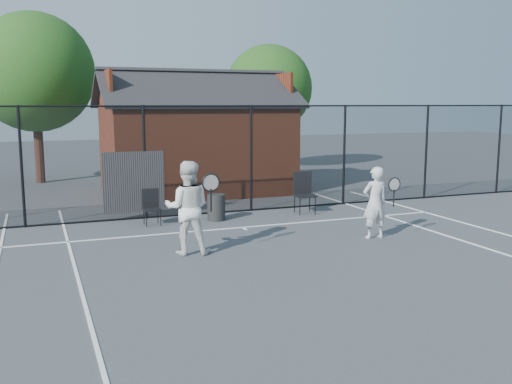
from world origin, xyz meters
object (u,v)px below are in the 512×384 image
object	(u,v)px
player_back	(188,208)
chair_right	(305,194)
player_front	(375,203)
chair_left	(152,208)
clubhouse	(196,146)
waste_bin	(216,207)

from	to	relation	value
player_back	chair_right	distance (m)	5.12
player_front	chair_left	bearing A→B (deg)	143.93
clubhouse	player_front	distance (m)	8.39
chair_left	player_back	bearing A→B (deg)	-87.13
clubhouse	chair_left	world-z (taller)	clubhouse
clubhouse	waste_bin	bearing A→B (deg)	-99.56
player_front	chair_right	bearing A→B (deg)	92.88
chair_right	player_back	bearing A→B (deg)	-137.68
player_back	chair_left	bearing A→B (deg)	92.70
chair_left	player_front	bearing A→B (deg)	-35.90
player_front	waste_bin	world-z (taller)	player_front
player_back	waste_bin	world-z (taller)	player_back
clubhouse	chair_right	xyz separation A→B (m)	(1.76, -4.90, -1.05)
player_back	chair_right	size ratio (longest dim) A/B	1.70
player_front	player_back	xyz separation A→B (m)	(-4.29, 0.22, 0.13)
clubhouse	chair_left	bearing A→B (deg)	-117.15
clubhouse	chair_right	distance (m)	5.31
chair_right	clubhouse	bearing A→B (deg)	116.00
waste_bin	chair_right	bearing A→B (deg)	0.00
player_back	chair_left	xyz separation A→B (m)	(-0.14, 3.01, -0.51)
waste_bin	chair_left	bearing A→B (deg)	180.00
chair_right	chair_left	bearing A→B (deg)	-173.74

